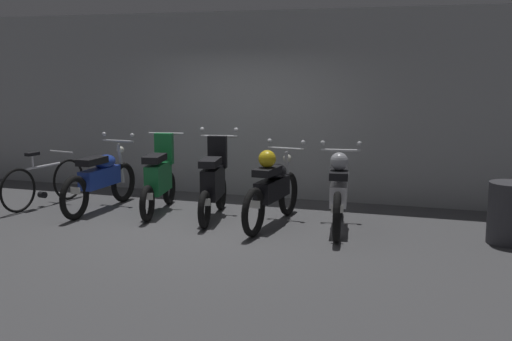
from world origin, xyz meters
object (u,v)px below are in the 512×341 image
motorbike_slot_1 (159,178)px  trash_bin (509,213)px  motorbike_slot_3 (272,188)px  motorbike_slot_2 (214,182)px  motorbike_slot_4 (339,191)px  bicycle (44,183)px  motorbike_slot_0 (101,178)px

motorbike_slot_1 → trash_bin: bearing=-2.5°
motorbike_slot_3 → trash_bin: motorbike_slot_3 is taller
motorbike_slot_2 → motorbike_slot_4: 1.85m
motorbike_slot_2 → bicycle: (-2.85, -0.07, -0.17)m
motorbike_slot_4 → trash_bin: motorbike_slot_4 is taller
motorbike_slot_3 → motorbike_slot_0: bearing=178.2°
motorbike_slot_1 → bicycle: motorbike_slot_1 is taller
trash_bin → motorbike_slot_4: bearing=178.6°
motorbike_slot_1 → motorbike_slot_4: bearing=-3.4°
motorbike_slot_0 → motorbike_slot_1: bearing=9.0°
motorbike_slot_1 → motorbike_slot_3: bearing=-7.2°
motorbike_slot_2 → motorbike_slot_3: bearing=-8.2°
motorbike_slot_3 → trash_bin: (3.08, 0.02, -0.14)m
motorbike_slot_4 → bicycle: (-4.71, -0.01, -0.17)m
motorbike_slot_0 → motorbike_slot_2: (1.84, 0.05, 0.04)m
motorbike_slot_0 → motorbike_slot_4: 3.69m
motorbike_slot_0 → motorbike_slot_1: motorbike_slot_1 is taller
motorbike_slot_4 → bicycle: motorbike_slot_4 is taller
motorbike_slot_0 → motorbike_slot_4: size_ratio=1.01×
motorbike_slot_4 → bicycle: bearing=-179.9°
motorbike_slot_0 → motorbike_slot_1: size_ratio=1.17×
motorbike_slot_1 → motorbike_slot_4: 2.78m
motorbike_slot_0 → bicycle: (-1.01, -0.03, -0.13)m
motorbike_slot_3 → trash_bin: size_ratio=2.50×
motorbike_slot_1 → trash_bin: size_ratio=2.15×
motorbike_slot_2 → motorbike_slot_1: bearing=173.9°
motorbike_slot_3 → bicycle: motorbike_slot_3 is taller
motorbike_slot_2 → trash_bin: motorbike_slot_2 is taller
motorbike_slot_2 → motorbike_slot_3: motorbike_slot_2 is taller
motorbike_slot_0 → motorbike_slot_2: bearing=1.4°
motorbike_slot_3 → motorbike_slot_1: bearing=172.8°
motorbike_slot_0 → trash_bin: size_ratio=2.51×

